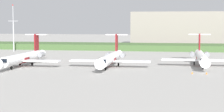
% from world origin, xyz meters
% --- Properties ---
extents(ground_plane, '(500.00, 500.00, 0.00)m').
position_xyz_m(ground_plane, '(0.00, 30.00, 0.00)').
color(ground_plane, '#9E9B96').
extents(grass_berm, '(320.00, 20.00, 2.62)m').
position_xyz_m(grass_berm, '(0.00, 77.78, 1.31)').
color(grass_berm, '#426033').
rests_on(grass_berm, ground).
extents(regional_jet_second, '(22.81, 31.00, 9.00)m').
position_xyz_m(regional_jet_second, '(-25.24, 7.99, 2.54)').
color(regional_jet_second, white).
rests_on(regional_jet_second, ground).
extents(regional_jet_third, '(22.81, 31.00, 9.00)m').
position_xyz_m(regional_jet_third, '(-0.18, 11.05, 2.54)').
color(regional_jet_third, white).
rests_on(regional_jet_third, ground).
extents(regional_jet_fourth, '(22.81, 31.00, 9.00)m').
position_xyz_m(regional_jet_fourth, '(25.34, 18.00, 2.54)').
color(regional_jet_fourth, white).
rests_on(regional_jet_fourth, ground).
extents(antenna_mast, '(4.40, 0.50, 20.04)m').
position_xyz_m(antenna_mast, '(-50.26, 56.33, 8.37)').
color(antenna_mast, '#B2B2B7').
rests_on(antenna_mast, ground).
extents(distant_hangar, '(47.82, 25.58, 17.82)m').
position_xyz_m(distant_hangar, '(19.20, 106.20, 8.91)').
color(distant_hangar, gray).
rests_on(distant_hangar, ground).
extents(safety_cone_front_marker, '(0.44, 0.44, 0.55)m').
position_xyz_m(safety_cone_front_marker, '(22.07, 0.01, 0.28)').
color(safety_cone_front_marker, orange).
rests_on(safety_cone_front_marker, ground).
extents(safety_cone_mid_marker, '(0.44, 0.44, 0.55)m').
position_xyz_m(safety_cone_mid_marker, '(25.50, -0.05, 0.28)').
color(safety_cone_mid_marker, orange).
rests_on(safety_cone_mid_marker, ground).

